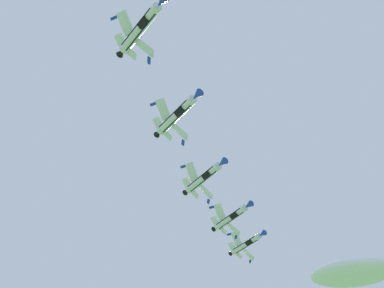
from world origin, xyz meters
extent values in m
ellipsoid|color=white|center=(-17.05, 284.69, 119.56)|extent=(40.53, 25.47, 10.41)
cylinder|color=white|center=(-32.32, 61.85, 76.68)|extent=(10.38, 8.89, 1.70)
cube|color=black|center=(-32.52, 61.61, 76.34)|extent=(8.66, 7.40, 1.27)
cone|color=#1938A8|center=(-26.77, 57.34, 76.68)|extent=(2.85, 2.73, 1.56)
cone|color=black|center=(-37.55, 66.11, 76.68)|extent=(2.10, 2.06, 1.36)
ellipsoid|color=#192333|center=(-30.00, 60.52, 77.15)|extent=(3.46, 3.22, 1.55)
cube|color=black|center=(-30.99, 60.06, 76.09)|extent=(2.58, 2.46, 1.36)
cube|color=white|center=(-32.47, 64.38, 74.85)|extent=(3.71, 3.01, 2.99)
cube|color=#1938A8|center=(-32.36, 66.29, 73.43)|extent=(1.15, 1.69, 0.56)
cube|color=white|center=(-34.90, 61.40, 78.38)|extent=(2.49, 3.54, 2.99)
cube|color=#1938A8|center=(-36.74, 60.90, 79.80)|extent=(1.68, 0.87, 0.56)
cube|color=white|center=(-35.56, 65.94, 75.65)|extent=(2.34, 2.32, 1.61)
cube|color=white|center=(-36.98, 64.20, 77.71)|extent=(2.13, 2.15, 1.61)
cube|color=#1938A8|center=(-35.27, 65.83, 78.01)|extent=(3.22, 3.12, 2.05)
cylinder|color=white|center=(-33.14, 82.19, 73.22)|extent=(10.38, 8.89, 1.70)
cube|color=black|center=(-33.35, 81.94, 72.89)|extent=(8.64, 7.37, 1.30)
cone|color=#1938A8|center=(-27.60, 77.68, 73.22)|extent=(2.85, 2.73, 1.56)
cone|color=black|center=(-38.38, 86.45, 73.22)|extent=(2.10, 2.06, 1.36)
ellipsoid|color=#192333|center=(-30.81, 80.88, 73.67)|extent=(3.46, 3.23, 1.56)
cube|color=black|center=(-31.83, 80.39, 72.65)|extent=(2.57, 2.45, 1.37)
cube|color=white|center=(-33.35, 84.66, 71.32)|extent=(3.61, 2.96, 3.11)
cube|color=#1938A8|center=(-33.28, 86.52, 69.83)|extent=(1.14, 1.69, 0.57)
cube|color=white|center=(-35.68, 81.80, 75.00)|extent=(2.47, 3.42, 3.11)
cube|color=#1938A8|center=(-37.48, 81.35, 76.49)|extent=(1.68, 0.86, 0.57)
cube|color=white|center=(-36.42, 86.25, 72.14)|extent=(2.28, 2.30, 1.67)
cube|color=white|center=(-37.78, 84.57, 74.30)|extent=(2.12, 2.10, 1.67)
cube|color=#1938A8|center=(-36.06, 86.21, 74.50)|extent=(3.27, 3.18, 1.98)
cylinder|color=white|center=(-34.85, 104.36, 72.40)|extent=(10.38, 8.89, 1.70)
cube|color=black|center=(-35.07, 104.09, 72.09)|extent=(8.62, 7.35, 1.34)
cone|color=#1938A8|center=(-29.30, 99.85, 72.40)|extent=(2.85, 2.73, 1.56)
cone|color=black|center=(-40.08, 108.62, 72.40)|extent=(2.10, 2.06, 1.36)
ellipsoid|color=#192333|center=(-32.50, 103.06, 72.83)|extent=(3.46, 3.22, 1.55)
cube|color=black|center=(-33.55, 102.53, 71.86)|extent=(2.57, 2.45, 1.38)
cube|color=white|center=(-35.11, 106.76, 70.42)|extent=(3.49, 2.91, 3.23)
cube|color=#1938A8|center=(-35.08, 108.57, 68.87)|extent=(1.13, 1.69, 0.57)
cube|color=white|center=(-37.33, 104.02, 74.27)|extent=(2.44, 3.30, 3.23)
cube|color=#1938A8|center=(-39.09, 103.63, 75.82)|extent=(1.67, 0.85, 0.57)
cube|color=white|center=(-38.15, 108.38, 71.28)|extent=(2.23, 2.26, 1.73)
cube|color=white|center=(-39.45, 106.78, 73.53)|extent=(2.10, 2.03, 1.73)
cube|color=#1938A8|center=(-37.73, 108.42, 73.63)|extent=(3.31, 3.23, 1.90)
cylinder|color=white|center=(-34.57, 125.58, 73.28)|extent=(10.38, 8.89, 1.70)
cube|color=black|center=(-34.77, 125.33, 72.93)|extent=(8.66, 7.39, 1.27)
cone|color=#1938A8|center=(-29.03, 121.06, 73.28)|extent=(2.85, 2.73, 1.56)
cone|color=black|center=(-39.81, 129.84, 73.28)|extent=(2.10, 2.06, 1.36)
ellipsoid|color=#192333|center=(-32.25, 124.25, 73.74)|extent=(3.46, 3.23, 1.55)
cube|color=black|center=(-33.24, 123.79, 72.68)|extent=(2.58, 2.46, 1.36)
cube|color=white|center=(-34.73, 128.10, 71.44)|extent=(3.71, 3.00, 3.00)
cube|color=#1938A8|center=(-34.63, 130.00, 70.02)|extent=(1.15, 1.69, 0.56)
cube|color=white|center=(-37.15, 125.13, 74.98)|extent=(2.49, 3.53, 3.00)
cube|color=#1938A8|center=(-38.99, 124.64, 76.41)|extent=(1.68, 0.87, 0.56)
cube|color=white|center=(-37.82, 129.66, 72.24)|extent=(2.33, 2.32, 1.61)
cube|color=white|center=(-39.24, 127.93, 74.31)|extent=(2.13, 2.15, 1.61)
cube|color=#1938A8|center=(-37.52, 129.56, 74.60)|extent=(3.22, 3.12, 2.05)
cylinder|color=white|center=(-36.44, 148.32, 76.64)|extent=(10.38, 8.89, 1.70)
cube|color=black|center=(-36.65, 148.07, 76.31)|extent=(8.65, 7.38, 1.30)
cone|color=#1938A8|center=(-30.89, 143.81, 76.64)|extent=(2.85, 2.73, 1.56)
cone|color=black|center=(-41.68, 152.58, 76.64)|extent=(2.10, 2.06, 1.36)
ellipsoid|color=#192333|center=(-34.11, 147.01, 77.10)|extent=(3.46, 3.23, 1.56)
cube|color=black|center=(-35.12, 146.52, 76.07)|extent=(2.57, 2.45, 1.37)
cube|color=white|center=(-36.64, 150.81, 74.75)|extent=(3.63, 2.97, 3.09)
cube|color=#1938A8|center=(-36.56, 152.67, 73.28)|extent=(1.14, 1.69, 0.56)
cube|color=white|center=(-38.98, 147.92, 78.41)|extent=(2.47, 3.44, 3.09)
cube|color=#1938A8|center=(-40.79, 147.46, 79.89)|extent=(1.68, 0.86, 0.56)
cube|color=white|center=(-39.71, 152.39, 75.57)|extent=(2.29, 2.30, 1.66)
cube|color=white|center=(-41.08, 150.70, 77.71)|extent=(2.12, 2.11, 1.66)
cube|color=#1938A8|center=(-39.36, 152.34, 77.93)|extent=(3.26, 3.17, 1.99)
camera|label=1|loc=(0.25, -7.76, 1.44)|focal=59.10mm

